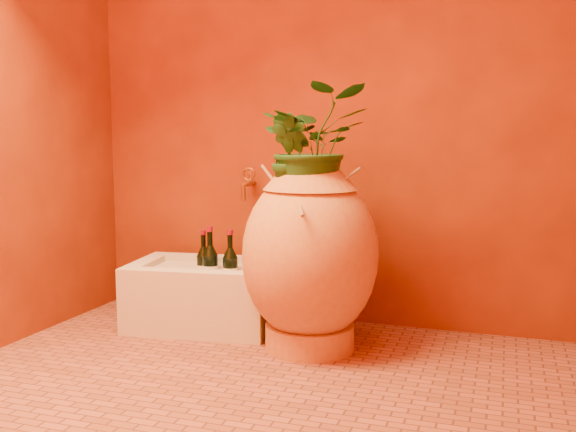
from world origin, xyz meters
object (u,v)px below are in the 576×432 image
at_px(stone_basin, 203,296).
at_px(wine_bottle_b, 210,268).
at_px(amphora, 310,254).
at_px(wine_bottle_a, 204,268).
at_px(wine_bottle_c, 230,270).
at_px(wall_tap, 248,182).

xyz_separation_m(stone_basin, wine_bottle_b, (0.04, 0.00, 0.14)).
distance_m(amphora, stone_basin, 0.67).
xyz_separation_m(wine_bottle_a, wine_bottle_b, (0.06, -0.05, 0.01)).
distance_m(stone_basin, wine_bottle_c, 0.20).
height_order(amphora, wine_bottle_c, amphora).
distance_m(wine_bottle_a, wine_bottle_c, 0.17).
relative_size(stone_basin, wine_bottle_b, 2.32).
height_order(stone_basin, wine_bottle_a, wine_bottle_a).
height_order(stone_basin, wine_bottle_b, wine_bottle_b).
distance_m(stone_basin, wine_bottle_a, 0.14).
xyz_separation_m(wine_bottle_a, wall_tap, (0.17, 0.17, 0.42)).
bearing_deg(wine_bottle_c, wine_bottle_b, -175.42).
distance_m(wine_bottle_b, wall_tap, 0.48).
relative_size(wine_bottle_a, wine_bottle_b, 0.91).
bearing_deg(wall_tap, wine_bottle_a, -133.94).
distance_m(stone_basin, wine_bottle_b, 0.14).
height_order(stone_basin, wall_tap, wall_tap).
height_order(amphora, wall_tap, amphora).
xyz_separation_m(amphora, wine_bottle_c, (-0.45, 0.16, -0.14)).
bearing_deg(wine_bottle_a, wine_bottle_c, -14.93).
relative_size(amphora, wine_bottle_a, 2.91).
xyz_separation_m(amphora, wine_bottle_b, (-0.56, 0.15, -0.13)).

